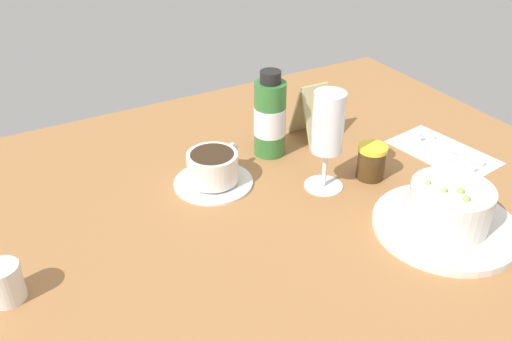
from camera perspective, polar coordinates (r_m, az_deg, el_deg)
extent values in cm
cube|color=#9E6B3D|center=(93.31, 1.60, -2.76)|extent=(110.00, 84.00, 3.00)
cylinder|color=silver|center=(88.18, 19.13, -5.49)|extent=(21.84, 21.84, 1.20)
cylinder|color=silver|center=(86.03, 19.57, -3.47)|extent=(12.15, 12.15, 6.41)
cylinder|color=beige|center=(84.73, 19.86, -2.14)|extent=(10.45, 10.45, 1.60)
sphere|color=#90AE55|center=(83.03, 19.08, -1.98)|extent=(0.92, 0.92, 0.92)
sphere|color=#90AE55|center=(83.58, 20.59, -2.07)|extent=(1.14, 1.14, 1.14)
sphere|color=#90AE55|center=(82.16, 21.13, -2.82)|extent=(1.13, 1.13, 1.13)
sphere|color=#90AE55|center=(84.06, 17.52, -1.22)|extent=(0.89, 0.89, 0.89)
cube|color=silver|center=(108.81, 18.97, 1.85)|extent=(13.78, 20.49, 0.30)
cube|color=silver|center=(107.24, 18.94, 1.64)|extent=(3.14, 14.03, 0.50)
cube|color=silver|center=(111.75, 16.13, 3.43)|extent=(2.68, 3.87, 0.40)
cube|color=silver|center=(109.17, 19.96, 2.00)|extent=(2.81, 13.01, 0.50)
ellipsoid|color=silver|center=(113.11, 17.43, 3.59)|extent=(2.40, 4.00, 0.60)
cylinder|color=silver|center=(94.00, -4.47, -1.13)|extent=(13.61, 13.61, 0.90)
cylinder|color=silver|center=(92.43, -4.55, 0.39)|extent=(8.69, 8.69, 4.99)
cylinder|color=#352415|center=(91.40, -4.60, 1.46)|extent=(7.39, 7.39, 1.00)
torus|color=silver|center=(95.92, -2.61, 1.92)|extent=(3.57, 2.35, 3.60)
cylinder|color=silver|center=(77.96, -24.77, -10.60)|extent=(4.58, 4.58, 5.35)
cone|color=silver|center=(76.88, -23.65, -8.95)|extent=(2.42, 1.90, 2.31)
cylinder|color=white|center=(93.90, 7.05, -1.52)|extent=(6.60, 6.60, 0.40)
cylinder|color=white|center=(92.00, 7.19, 0.32)|extent=(0.80, 0.80, 6.69)
cylinder|color=white|center=(87.88, 7.56, 5.01)|extent=(5.20, 5.20, 10.22)
cylinder|color=#EBE7C4|center=(88.59, 7.49, 4.13)|extent=(4.26, 4.26, 6.13)
cylinder|color=#412B13|center=(96.40, 11.92, 0.69)|extent=(4.82, 4.82, 5.37)
cylinder|color=yellow|center=(94.87, 12.12, 2.28)|extent=(5.06, 5.06, 0.80)
cylinder|color=#337233|center=(99.71, 1.46, 5.41)|extent=(5.78, 5.78, 14.11)
cylinder|color=silver|center=(99.83, 1.46, 5.26)|extent=(5.89, 5.89, 5.36)
cylinder|color=black|center=(96.33, 1.53, 9.73)|extent=(3.76, 3.76, 2.14)
cube|color=tan|center=(107.65, 5.38, 6.49)|extent=(5.91, 4.26, 11.22)
cube|color=tan|center=(104.82, 6.56, 5.68)|extent=(5.91, 4.26, 11.22)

